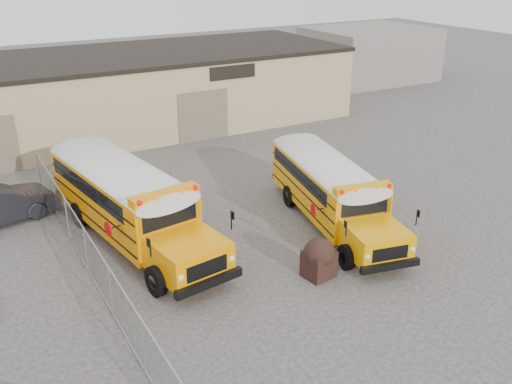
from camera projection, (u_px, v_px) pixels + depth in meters
ground at (276, 267)px, 20.66m from camera, size 120.00×120.00×0.00m
warehouse at (111, 92)px, 35.74m from camera, size 30.20×10.20×4.67m
chainlink_fence at (86, 250)px, 20.00m from camera, size 0.07×18.07×1.81m
distant_building_right at (368, 54)px, 49.86m from camera, size 10.00×8.00×4.40m
school_bus_left at (66, 154)px, 26.75m from camera, size 4.07×10.74×3.07m
school_bus_right at (284, 145)px, 28.57m from camera, size 4.09×9.55×2.72m
tarp_bundle at (319, 257)px, 19.81m from camera, size 1.12×1.09×1.49m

